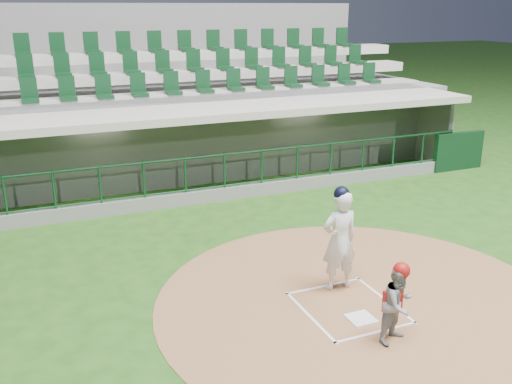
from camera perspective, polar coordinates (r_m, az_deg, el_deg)
ground at (r=10.37m, az=8.32°, el=-10.68°), size 120.00×120.00×0.00m
dirt_circle at (r=10.36m, az=10.34°, el=-10.77°), size 7.20×7.20×0.01m
home_plate at (r=9.85m, az=10.45°, el=-12.32°), size 0.43×0.43×0.02m
batter_box_chalk at (r=10.14m, az=9.20°, el=-11.33°), size 1.55×1.80×0.01m
dugout_structure at (r=16.76m, az=-5.11°, el=4.26°), size 16.40×3.70×3.00m
seating_deck at (r=19.56m, az=-8.16°, el=7.54°), size 17.00×6.72×5.15m
batter at (r=10.36m, az=8.35°, el=-4.65°), size 0.89×0.88×1.96m
catcher at (r=9.11m, az=14.06°, el=-10.69°), size 0.72×0.65×1.32m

